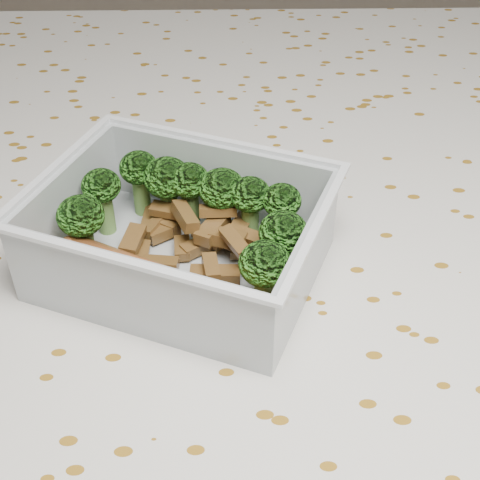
{
  "coord_description": "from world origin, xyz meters",
  "views": [
    {
      "loc": [
        -0.0,
        -0.34,
        1.06
      ],
      "look_at": [
        0.0,
        -0.0,
        0.78
      ],
      "focal_mm": 50.0,
      "sensor_mm": 36.0,
      "label": 1
    }
  ],
  "objects": [
    {
      "name": "lunch_container",
      "position": [
        -0.04,
        -0.0,
        0.78
      ],
      "size": [
        0.22,
        0.2,
        0.06
      ],
      "color": "silver",
      "rests_on": "tablecloth"
    },
    {
      "name": "sausage",
      "position": [
        -0.05,
        -0.04,
        0.77
      ],
      "size": [
        0.14,
        0.09,
        0.03
      ],
      "color": "#B9612F",
      "rests_on": "lunch_container"
    },
    {
      "name": "tablecloth",
      "position": [
        0.0,
        0.0,
        0.72
      ],
      "size": [
        1.46,
        0.96,
        0.19
      ],
      "color": "silver",
      "rests_on": "dining_table"
    },
    {
      "name": "dining_table",
      "position": [
        0.0,
        0.0,
        0.67
      ],
      "size": [
        1.4,
        0.9,
        0.75
      ],
      "color": "brown",
      "rests_on": "ground"
    },
    {
      "name": "meat_pile",
      "position": [
        -0.03,
        0.01,
        0.77
      ],
      "size": [
        0.1,
        0.09,
        0.03
      ],
      "color": "brown",
      "rests_on": "lunch_container"
    },
    {
      "name": "broccoli_florets",
      "position": [
        -0.03,
        0.02,
        0.79
      ],
      "size": [
        0.16,
        0.13,
        0.05
      ],
      "color": "#608C3F",
      "rests_on": "lunch_container"
    }
  ]
}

